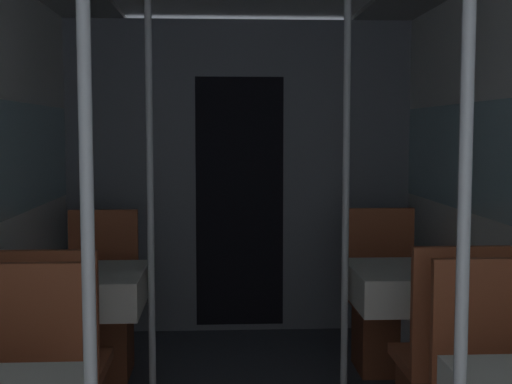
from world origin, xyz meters
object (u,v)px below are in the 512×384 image
object	(u,v)px
dining_table_right_1	(412,292)
chair_right_far_1	(385,322)
support_pole_right_0	(463,254)
chair_left_far_1	(101,326)
support_pole_right_1	(346,195)
dining_table_left_1	(81,296)
support_pole_left_0	(88,258)
support_pole_left_1	(150,196)

from	to	relation	value
dining_table_right_1	chair_right_far_1	distance (m)	0.67
support_pole_right_0	chair_right_far_1	size ratio (longest dim) A/B	2.31
support_pole_right_0	chair_left_far_1	bearing A→B (deg)	120.24
chair_left_far_1	support_pole_right_1	xyz separation A→B (m)	(1.39, -0.59, 0.84)
chair_left_far_1	dining_table_left_1	bearing A→B (deg)	90.00
support_pole_left_0	chair_left_far_1	size ratio (longest dim) A/B	2.31
support_pole_left_1	support_pole_right_1	size ratio (longest dim) A/B	1.00
dining_table_left_1	support_pole_right_0	size ratio (longest dim) A/B	0.33
dining_table_left_1	support_pole_right_1	world-z (taller)	support_pole_right_1
chair_left_far_1	support_pole_right_1	world-z (taller)	support_pole_right_1
chair_left_far_1	chair_right_far_1	world-z (taller)	same
dining_table_left_1	chair_right_far_1	size ratio (longest dim) A/B	0.76
support_pole_right_0	chair_right_far_1	distance (m)	2.55
dining_table_left_1	chair_left_far_1	world-z (taller)	chair_left_far_1
support_pole_left_0	support_pole_right_0	distance (m)	1.02
support_pole_left_1	support_pole_right_0	distance (m)	2.06
chair_left_far_1	support_pole_right_0	bearing A→B (deg)	120.24
dining_table_left_1	dining_table_right_1	bearing A→B (deg)	0.00
chair_left_far_1	support_pole_right_1	distance (m)	1.72
dining_table_left_1	chair_right_far_1	xyz separation A→B (m)	(1.75, 0.59, -0.32)
chair_left_far_1	chair_right_far_1	distance (m)	1.75
dining_table_left_1	support_pole_right_1	bearing A→B (deg)	0.00
chair_left_far_1	chair_right_far_1	xyz separation A→B (m)	(1.75, 0.00, 0.00)
support_pole_left_0	support_pole_left_1	bearing A→B (deg)	90.00
chair_left_far_1	support_pole_left_1	distance (m)	1.09
dining_table_right_1	support_pole_right_1	size ratio (longest dim) A/B	0.33
chair_left_far_1	chair_right_far_1	bearing A→B (deg)	-180.00
dining_table_left_1	dining_table_right_1	distance (m)	1.75
dining_table_left_1	support_pole_right_0	xyz separation A→B (m)	(1.39, -1.79, 0.52)
support_pole_left_1	chair_right_far_1	distance (m)	1.72
support_pole_left_0	dining_table_left_1	bearing A→B (deg)	101.49
support_pole_left_0	dining_table_right_1	bearing A→B (deg)	52.27
support_pole_left_0	chair_right_far_1	xyz separation A→B (m)	(1.39, 2.38, -0.84)
dining_table_left_1	dining_table_right_1	size ratio (longest dim) A/B	1.00
chair_left_far_1	support_pole_right_1	bearing A→B (deg)	157.08
support_pole_left_1	dining_table_right_1	size ratio (longest dim) A/B	3.05
chair_right_far_1	support_pole_left_1	bearing A→B (deg)	22.92
support_pole_left_1	support_pole_right_0	world-z (taller)	same
support_pole_left_1	support_pole_right_1	xyz separation A→B (m)	(1.02, 0.00, 0.00)
support_pole_left_0	chair_left_far_1	distance (m)	2.55
chair_right_far_1	support_pole_right_1	world-z (taller)	support_pole_right_1
chair_left_far_1	support_pole_right_0	distance (m)	2.88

